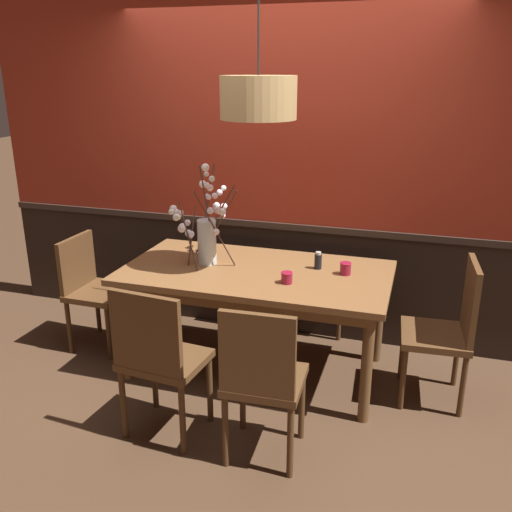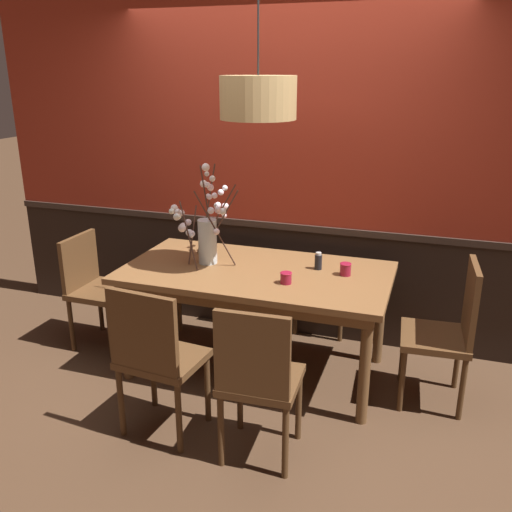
# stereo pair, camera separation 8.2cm
# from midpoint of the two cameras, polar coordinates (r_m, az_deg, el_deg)

# --- Properties ---
(ground_plane) EXTENTS (24.00, 24.00, 0.00)m
(ground_plane) POSITION_cam_midpoint_polar(r_m,az_deg,el_deg) (4.09, -0.59, -11.59)
(ground_plane) COLOR #4C3321
(back_wall) EXTENTS (4.92, 0.14, 2.73)m
(back_wall) POSITION_cam_midpoint_polar(r_m,az_deg,el_deg) (4.28, 2.37, 9.21)
(back_wall) COLOR black
(back_wall) RESTS_ON ground
(dining_table) EXTENTS (1.82, 0.96, 0.77)m
(dining_table) POSITION_cam_midpoint_polar(r_m,az_deg,el_deg) (3.79, -0.62, -2.62)
(dining_table) COLOR brown
(dining_table) RESTS_ON ground
(chair_near_side_right) EXTENTS (0.44, 0.42, 0.94)m
(chair_near_side_right) POSITION_cam_midpoint_polar(r_m,az_deg,el_deg) (2.98, -0.18, -12.34)
(chair_near_side_right) COLOR brown
(chair_near_side_right) RESTS_ON ground
(chair_far_side_left) EXTENTS (0.45, 0.43, 0.96)m
(chair_far_side_left) POSITION_cam_midpoint_polar(r_m,az_deg,el_deg) (4.70, -0.27, -0.34)
(chair_far_side_left) COLOR brown
(chair_far_side_left) RESTS_ON ground
(chair_far_side_right) EXTENTS (0.44, 0.44, 0.97)m
(chair_far_side_right) POSITION_cam_midpoint_polar(r_m,az_deg,el_deg) (4.58, 6.57, -0.80)
(chair_far_side_right) COLOR brown
(chair_far_side_right) RESTS_ON ground
(chair_head_west_end) EXTENTS (0.41, 0.44, 0.87)m
(chair_head_west_end) POSITION_cam_midpoint_polar(r_m,az_deg,el_deg) (4.42, -17.16, -2.87)
(chair_head_west_end) COLOR brown
(chair_head_west_end) RESTS_ON ground
(chair_near_side_left) EXTENTS (0.49, 0.43, 0.95)m
(chair_near_side_left) POSITION_cam_midpoint_polar(r_m,az_deg,el_deg) (3.21, -10.86, -10.01)
(chair_near_side_left) COLOR brown
(chair_near_side_left) RESTS_ON ground
(chair_head_east_end) EXTENTS (0.44, 0.46, 0.96)m
(chair_head_east_end) POSITION_cam_midpoint_polar(r_m,az_deg,el_deg) (3.70, 18.73, -6.83)
(chair_head_east_end) COLOR brown
(chair_head_east_end) RESTS_ON ground
(vase_with_blossoms) EXTENTS (0.48, 0.57, 0.72)m
(vase_with_blossoms) POSITION_cam_midpoint_polar(r_m,az_deg,el_deg) (3.85, -5.89, 2.46)
(vase_with_blossoms) COLOR silver
(vase_with_blossoms) RESTS_ON dining_table
(candle_holder_nearer_center) EXTENTS (0.08, 0.08, 0.08)m
(candle_holder_nearer_center) POSITION_cam_midpoint_polar(r_m,az_deg,el_deg) (3.70, 8.62, -1.28)
(candle_holder_nearer_center) COLOR maroon
(candle_holder_nearer_center) RESTS_ON dining_table
(candle_holder_nearer_edge) EXTENTS (0.08, 0.08, 0.07)m
(candle_holder_nearer_edge) POSITION_cam_midpoint_polar(r_m,az_deg,el_deg) (3.52, 2.54, -2.24)
(candle_holder_nearer_edge) COLOR maroon
(candle_holder_nearer_edge) RESTS_ON dining_table
(condiment_bottle) EXTENTS (0.05, 0.05, 0.12)m
(condiment_bottle) POSITION_cam_midpoint_polar(r_m,az_deg,el_deg) (3.78, 5.83, -0.50)
(condiment_bottle) COLOR black
(condiment_bottle) RESTS_ON dining_table
(pendant_lamp) EXTENTS (0.47, 0.47, 0.96)m
(pendant_lamp) POSITION_cam_midpoint_polar(r_m,az_deg,el_deg) (3.47, -0.46, 16.07)
(pendant_lamp) COLOR tan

